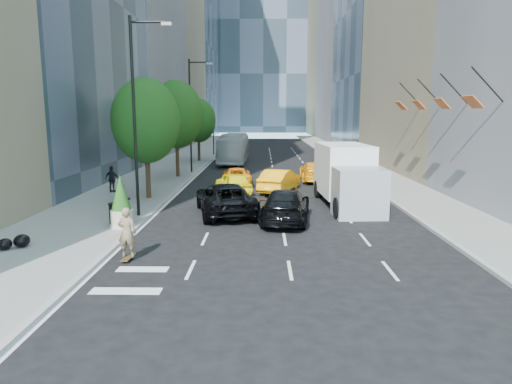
{
  "coord_description": "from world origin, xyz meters",
  "views": [
    {
      "loc": [
        0.05,
        -19.32,
        5.44
      ],
      "look_at": [
        -0.3,
        2.85,
        1.6
      ],
      "focal_mm": 32.0,
      "sensor_mm": 36.0,
      "label": 1
    }
  ],
  "objects_px": {
    "city_bus": "(234,148)",
    "box_truck": "(347,176)",
    "black_sedan_mercedes": "(286,205)",
    "planter_shrub": "(121,202)",
    "skateboarder": "(127,236)",
    "trash_can": "(116,214)",
    "black_sedan_lincoln": "(225,199)"
  },
  "relations": [
    {
      "from": "skateboarder",
      "to": "black_sedan_mercedes",
      "type": "distance_m",
      "value": 8.95
    },
    {
      "from": "black_sedan_lincoln",
      "to": "planter_shrub",
      "type": "bearing_deg",
      "value": 25.01
    },
    {
      "from": "trash_can",
      "to": "skateboarder",
      "type": "bearing_deg",
      "value": -67.87
    },
    {
      "from": "trash_can",
      "to": "planter_shrub",
      "type": "height_order",
      "value": "planter_shrub"
    },
    {
      "from": "black_sedan_lincoln",
      "to": "planter_shrub",
      "type": "height_order",
      "value": "planter_shrub"
    },
    {
      "from": "skateboarder",
      "to": "planter_shrub",
      "type": "distance_m",
      "value": 4.78
    },
    {
      "from": "trash_can",
      "to": "planter_shrub",
      "type": "bearing_deg",
      "value": -49.96
    },
    {
      "from": "box_truck",
      "to": "trash_can",
      "type": "height_order",
      "value": "box_truck"
    },
    {
      "from": "black_sedan_lincoln",
      "to": "city_bus",
      "type": "relative_size",
      "value": 0.53
    },
    {
      "from": "black_sedan_lincoln",
      "to": "box_truck",
      "type": "bearing_deg",
      "value": -174.14
    },
    {
      "from": "box_truck",
      "to": "black_sedan_mercedes",
      "type": "bearing_deg",
      "value": -137.65
    },
    {
      "from": "black_sedan_mercedes",
      "to": "planter_shrub",
      "type": "xyz_separation_m",
      "value": [
        -7.8,
        -1.96,
        0.5
      ]
    },
    {
      "from": "skateboarder",
      "to": "black_sedan_mercedes",
      "type": "xyz_separation_m",
      "value": [
        6.2,
        6.45,
        -0.12
      ]
    },
    {
      "from": "trash_can",
      "to": "planter_shrub",
      "type": "xyz_separation_m",
      "value": [
        0.43,
        -0.51,
        0.68
      ]
    },
    {
      "from": "black_sedan_lincoln",
      "to": "city_bus",
      "type": "bearing_deg",
      "value": -99.74
    },
    {
      "from": "skateboarder",
      "to": "box_truck",
      "type": "height_order",
      "value": "box_truck"
    },
    {
      "from": "black_sedan_lincoln",
      "to": "box_truck",
      "type": "relative_size",
      "value": 0.8
    },
    {
      "from": "box_truck",
      "to": "black_sedan_lincoln",
      "type": "bearing_deg",
      "value": -164.94
    },
    {
      "from": "city_bus",
      "to": "planter_shrub",
      "type": "height_order",
      "value": "city_bus"
    },
    {
      "from": "box_truck",
      "to": "planter_shrub",
      "type": "height_order",
      "value": "box_truck"
    },
    {
      "from": "skateboarder",
      "to": "trash_can",
      "type": "xyz_separation_m",
      "value": [
        -2.03,
        5.0,
        -0.31
      ]
    },
    {
      "from": "black_sedan_mercedes",
      "to": "trash_can",
      "type": "xyz_separation_m",
      "value": [
        -8.23,
        -1.45,
        -0.18
      ]
    },
    {
      "from": "box_truck",
      "to": "trash_can",
      "type": "xyz_separation_m",
      "value": [
        -12.01,
        -5.3,
        -1.18
      ]
    },
    {
      "from": "black_sedan_mercedes",
      "to": "city_bus",
      "type": "xyz_separation_m",
      "value": [
        -4.4,
        27.69,
        0.77
      ]
    },
    {
      "from": "black_sedan_mercedes",
      "to": "city_bus",
      "type": "distance_m",
      "value": 28.05
    },
    {
      "from": "city_bus",
      "to": "box_truck",
      "type": "distance_m",
      "value": 25.21
    },
    {
      "from": "black_sedan_lincoln",
      "to": "box_truck",
      "type": "xyz_separation_m",
      "value": [
        6.98,
        2.3,
        0.97
      ]
    },
    {
      "from": "trash_can",
      "to": "city_bus",
      "type": "bearing_deg",
      "value": 82.51
    },
    {
      "from": "skateboarder",
      "to": "black_sedan_lincoln",
      "type": "bearing_deg",
      "value": -107.02
    },
    {
      "from": "skateboarder",
      "to": "trash_can",
      "type": "height_order",
      "value": "skateboarder"
    },
    {
      "from": "black_sedan_lincoln",
      "to": "planter_shrub",
      "type": "relative_size",
      "value": 2.49
    },
    {
      "from": "box_truck",
      "to": "planter_shrub",
      "type": "bearing_deg",
      "value": -156.51
    }
  ]
}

